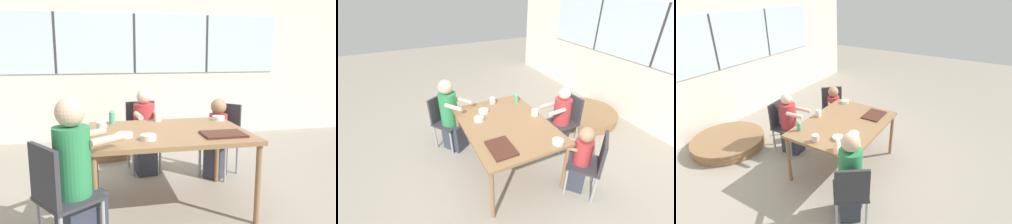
{
  "view_description": "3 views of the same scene",
  "coord_description": "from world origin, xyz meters",
  "views": [
    {
      "loc": [
        -0.64,
        -2.96,
        1.49
      ],
      "look_at": [
        0.0,
        0.0,
        0.95
      ],
      "focal_mm": 35.0,
      "sensor_mm": 36.0,
      "label": 1
    },
    {
      "loc": [
        2.27,
        -1.09,
        2.4
      ],
      "look_at": [
        0.0,
        0.0,
        0.95
      ],
      "focal_mm": 24.0,
      "sensor_mm": 36.0,
      "label": 2
    },
    {
      "loc": [
        -2.92,
        -1.73,
        2.59
      ],
      "look_at": [
        0.0,
        0.0,
        0.95
      ],
      "focal_mm": 28.0,
      "sensor_mm": 36.0,
      "label": 3
    }
  ],
  "objects": [
    {
      "name": "ground_plane",
      "position": [
        0.0,
        0.0,
        0.0
      ],
      "size": [
        16.0,
        16.0,
        0.0
      ],
      "primitive_type": "plane",
      "color": "gray"
    },
    {
      "name": "wall_back_with_windows",
      "position": [
        0.0,
        2.78,
        1.42
      ],
      "size": [
        8.4,
        0.08,
        2.8
      ],
      "color": "silver",
      "rests_on": "ground_plane"
    },
    {
      "name": "dining_table",
      "position": [
        0.0,
        0.0,
        0.71
      ],
      "size": [
        1.48,
        1.1,
        0.77
      ],
      "color": "olive",
      "rests_on": "ground_plane"
    },
    {
      "name": "chair_for_woman_green_shirt",
      "position": [
        -0.95,
        -0.66,
        0.53
      ],
      "size": [
        0.56,
        0.56,
        0.88
      ],
      "rotation": [
        0.0,
        0.0,
        -0.96
      ],
      "color": "#333338",
      "rests_on": "ground_plane"
    },
    {
      "name": "chair_for_man_blue_shirt",
      "position": [
        -0.1,
        1.15,
        0.53
      ],
      "size": [
        0.43,
        0.43,
        0.88
      ],
      "rotation": [
        0.0,
        0.0,
        -3.06
      ],
      "color": "#333338",
      "rests_on": "ground_plane"
    },
    {
      "name": "chair_for_toddler",
      "position": [
        0.86,
        0.76,
        0.53
      ],
      "size": [
        0.56,
        0.56,
        0.88
      ],
      "rotation": [
        0.0,
        0.0,
        -3.99
      ],
      "color": "#333338",
      "rests_on": "ground_plane"
    },
    {
      "name": "person_woman_green_shirt",
      "position": [
        -0.82,
        -0.57,
        0.56
      ],
      "size": [
        0.55,
        0.5,
        1.19
      ],
      "rotation": [
        0.0,
        0.0,
        -0.96
      ],
      "color": "#333847",
      "rests_on": "ground_plane"
    },
    {
      "name": "person_man_blue_shirt",
      "position": [
        -0.08,
        0.99,
        0.48
      ],
      "size": [
        0.32,
        0.51,
        1.06
      ],
      "rotation": [
        0.0,
        0.0,
        -3.06
      ],
      "color": "#333847",
      "rests_on": "ground_plane"
    },
    {
      "name": "person_toddler",
      "position": [
        0.74,
        0.66,
        0.46
      ],
      "size": [
        0.43,
        0.42,
        0.96
      ],
      "rotation": [
        0.0,
        0.0,
        -3.99
      ],
      "color": "#333847",
      "rests_on": "ground_plane"
    },
    {
      "name": "food_tray_dark",
      "position": [
        0.45,
        -0.28,
        0.78
      ],
      "size": [
        0.38,
        0.27,
        0.02
      ],
      "color": "#472319",
      "rests_on": "dining_table"
    },
    {
      "name": "coffee_mug",
      "position": [
        -0.62,
        0.06,
        0.82
      ],
      "size": [
        0.1,
        0.09,
        0.1
      ],
      "color": "beige",
      "rests_on": "dining_table"
    },
    {
      "name": "sippy_cup",
      "position": [
        -0.5,
        0.43,
        0.85
      ],
      "size": [
        0.06,
        0.06,
        0.15
      ],
      "color": "#4CA57F",
      "rests_on": "dining_table"
    },
    {
      "name": "milk_carton_small",
      "position": [
        -0.01,
        0.45,
        0.82
      ],
      "size": [
        0.07,
        0.07,
        0.11
      ],
      "color": "silver",
      "rests_on": "dining_table"
    },
    {
      "name": "bowl_white_shallow",
      "position": [
        0.64,
        0.36,
        0.79
      ],
      "size": [
        0.13,
        0.13,
        0.05
      ],
      "color": "silver",
      "rests_on": "dining_table"
    },
    {
      "name": "bowl_cereal",
      "position": [
        -0.24,
        -0.3,
        0.79
      ],
      "size": [
        0.14,
        0.14,
        0.05
      ],
      "color": "silver",
      "rests_on": "dining_table"
    },
    {
      "name": "bowl_fruit",
      "position": [
        -0.42,
        -0.16,
        0.79
      ],
      "size": [
        0.15,
        0.15,
        0.04
      ],
      "color": "white",
      "rests_on": "dining_table"
    },
    {
      "name": "folded_table_stack",
      "position": [
        -0.57,
        2.04,
        0.09
      ],
      "size": [
        1.23,
        1.23,
        0.18
      ],
      "color": "olive",
      "rests_on": "ground_plane"
    }
  ]
}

